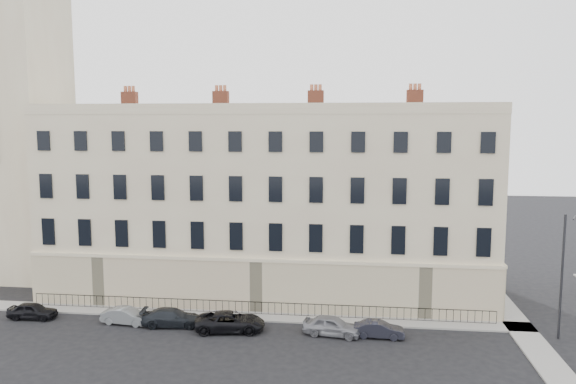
% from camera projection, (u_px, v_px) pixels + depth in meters
% --- Properties ---
extents(ground, '(160.00, 160.00, 0.00)m').
position_uv_depth(ground, '(332.00, 347.00, 36.12)').
color(ground, black).
rests_on(ground, ground).
extents(terrace, '(36.22, 12.22, 17.00)m').
position_uv_depth(terrace, '(269.00, 204.00, 47.69)').
color(terrace, beige).
rests_on(terrace, ground).
extents(church_tower, '(8.00, 8.13, 44.00)m').
position_uv_depth(church_tower, '(12.00, 75.00, 51.19)').
color(church_tower, beige).
rests_on(church_tower, ground).
extents(pavement_terrace, '(48.00, 2.00, 0.12)m').
position_uv_depth(pavement_terrace, '(202.00, 314.00, 42.23)').
color(pavement_terrace, gray).
rests_on(pavement_terrace, ground).
extents(pavement_east_return, '(2.00, 24.00, 0.12)m').
position_uv_depth(pavement_east_return, '(508.00, 313.00, 42.43)').
color(pavement_east_return, gray).
rests_on(pavement_east_return, ground).
extents(railings, '(35.00, 0.04, 0.96)m').
position_uv_depth(railings, '(255.00, 308.00, 42.08)').
color(railings, black).
rests_on(railings, ground).
extents(car_a, '(3.59, 1.56, 1.21)m').
position_uv_depth(car_a, '(33.00, 311.00, 41.34)').
color(car_a, black).
rests_on(car_a, ground).
extents(car_b, '(3.69, 1.62, 1.18)m').
position_uv_depth(car_b, '(126.00, 316.00, 40.27)').
color(car_b, slate).
rests_on(car_b, ground).
extents(car_c, '(4.48, 2.18, 1.26)m').
position_uv_depth(car_c, '(172.00, 317.00, 39.83)').
color(car_c, black).
rests_on(car_c, ground).
extents(car_d, '(5.08, 2.85, 1.34)m').
position_uv_depth(car_d, '(230.00, 322.00, 38.88)').
color(car_d, black).
rests_on(car_d, ground).
extents(car_e, '(4.16, 2.20, 1.35)m').
position_uv_depth(car_e, '(332.00, 326.00, 38.09)').
color(car_e, gray).
rests_on(car_e, ground).
extents(car_f, '(3.44, 1.33, 1.12)m').
position_uv_depth(car_f, '(379.00, 329.00, 37.72)').
color(car_f, black).
rests_on(car_f, ground).
extents(streetlamp, '(0.89, 1.71, 8.45)m').
position_uv_depth(streetlamp, '(564.00, 271.00, 36.89)').
color(streetlamp, '#292A2E').
rests_on(streetlamp, ground).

